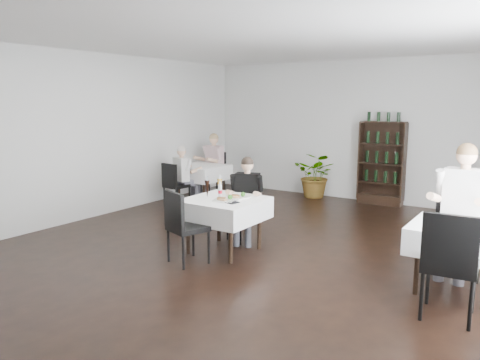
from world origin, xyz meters
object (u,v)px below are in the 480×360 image
Objects in this scene: wine_shelf at (382,164)px; main_table at (224,209)px; diner_main at (246,193)px; potted_tree at (316,175)px.

main_table is (-0.90, -4.31, -0.23)m from wine_shelf.
wine_shelf is 1.70× the size of main_table.
wine_shelf is 4.41m from main_table.
wine_shelf is at bearing 78.22° from main_table.
wine_shelf reaches higher than diner_main.
potted_tree reaches higher than main_table.
wine_shelf is at bearing 4.68° from potted_tree.
potted_tree is (-0.50, 4.20, -0.12)m from main_table.
wine_shelf is 1.44m from potted_tree.
main_table is at bearing -101.78° from wine_shelf.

